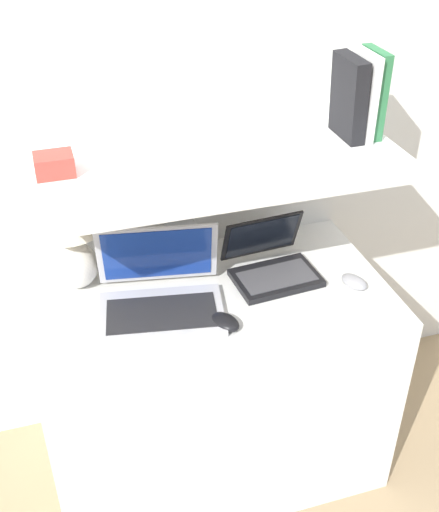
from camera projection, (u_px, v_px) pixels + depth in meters
wall_back at (177, 107)px, 1.98m from camera, size 6.00×0.05×2.40m
desk at (213, 383)px, 2.15m from camera, size 1.08×0.61×0.74m
back_riser at (187, 279)px, 2.29m from camera, size 1.08×0.04×1.14m
shelf at (204, 160)px, 1.76m from camera, size 1.08×0.55×0.03m
table_lamp at (71, 233)px, 1.89m from camera, size 0.19×0.19×0.33m
laptop_large at (160, 294)px, 1.87m from camera, size 0.40×0.34×0.23m
laptop_small at (271, 264)px, 2.02m from camera, size 0.28×0.25×0.18m
computer_mouse at (225, 322)px, 1.82m from camera, size 0.10×0.11×0.03m
second_mouse at (354, 282)px, 1.98m from camera, size 0.08×0.10×0.03m
router_box at (182, 241)px, 2.09m from camera, size 0.09×0.08×0.12m
book_green at (372, 93)px, 1.81m from camera, size 0.03×0.13×0.24m
book_white at (361, 94)px, 1.80m from camera, size 0.02×0.16×0.25m
book_black at (349, 98)px, 1.80m from camera, size 0.05×0.15×0.23m
shelf_gadget at (54, 165)px, 1.64m from camera, size 0.10×0.08×0.06m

